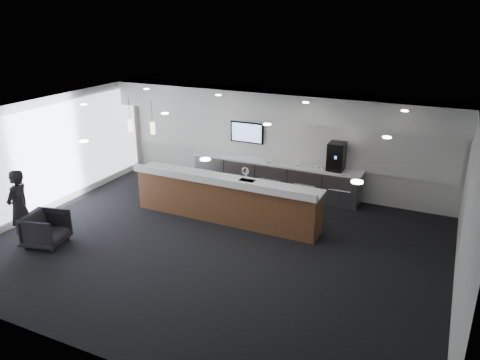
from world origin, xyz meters
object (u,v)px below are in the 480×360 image
at_px(coffee_machine, 337,156).
at_px(armchair, 46,229).
at_px(lounge_guest, 19,208).
at_px(service_counter, 225,199).

bearing_deg(coffee_machine, armchair, -135.04).
bearing_deg(armchair, coffee_machine, -57.78).
distance_m(coffee_machine, armchair, 7.56).
xyz_separation_m(coffee_machine, lounge_guest, (-5.84, -5.48, -0.44)).
height_order(armchair, lounge_guest, lounge_guest).
relative_size(coffee_machine, armchair, 0.90).
relative_size(service_counter, coffee_machine, 6.50).
height_order(service_counter, armchair, service_counter).
bearing_deg(coffee_machine, service_counter, -133.38).
distance_m(service_counter, armchair, 4.28).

